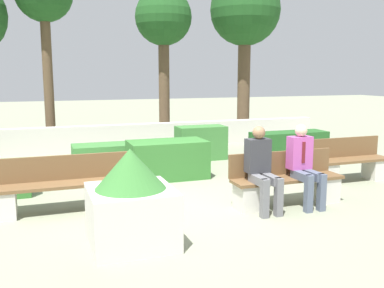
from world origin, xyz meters
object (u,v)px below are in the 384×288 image
(bench_right_side, at_px, (62,190))
(person_seated_woman, at_px, (261,165))
(bench_front, at_px, (286,185))
(planter_corner_left, at_px, (131,201))
(tree_rightmost, at_px, (245,14))
(person_seated_man, at_px, (304,162))
(bench_left_side, at_px, (350,165))
(tree_center_right, at_px, (163,22))

(bench_right_side, bearing_deg, person_seated_woman, -9.16)
(bench_front, height_order, planter_corner_left, planter_corner_left)
(person_seated_woman, relative_size, tree_rightmost, 0.24)
(bench_right_side, relative_size, person_seated_man, 1.62)
(bench_left_side, xyz_separation_m, tree_center_right, (-1.92, 6.86, 3.50))
(person_seated_woman, xyz_separation_m, planter_corner_left, (-2.21, -0.66, -0.17))
(tree_center_right, bearing_deg, bench_front, -91.02)
(bench_right_side, xyz_separation_m, person_seated_woman, (2.96, -1.01, 0.39))
(tree_center_right, distance_m, tree_rightmost, 2.89)
(person_seated_woman, bearing_deg, tree_center_right, 85.00)
(bench_left_side, relative_size, tree_center_right, 0.35)
(bench_front, distance_m, bench_left_side, 2.26)
(planter_corner_left, relative_size, tree_rightmost, 0.22)
(bench_front, relative_size, bench_left_side, 1.13)
(person_seated_man, relative_size, tree_rightmost, 0.24)
(person_seated_man, xyz_separation_m, person_seated_woman, (-0.78, 0.00, 0.00))
(person_seated_man, bearing_deg, bench_right_side, 164.95)
(bench_right_side, distance_m, planter_corner_left, 1.84)
(bench_front, relative_size, person_seated_man, 1.44)
(bench_left_side, distance_m, planter_corner_left, 5.14)
(bench_front, distance_m, tree_rightmost, 9.11)
(bench_right_side, relative_size, tree_center_right, 0.44)
(tree_rightmost, bearing_deg, bench_front, -111.37)
(bench_front, relative_size, tree_center_right, 0.39)
(tree_rightmost, bearing_deg, person_seated_woman, -114.48)
(bench_front, relative_size, person_seated_woman, 1.43)
(person_seated_woman, relative_size, tree_center_right, 0.27)
(bench_front, relative_size, tree_rightmost, 0.35)
(person_seated_woman, bearing_deg, tree_rightmost, 65.52)
(bench_front, xyz_separation_m, bench_right_side, (-3.52, 0.86, 0.01))
(bench_left_side, xyz_separation_m, tree_rightmost, (0.94, 6.74, 3.87))
(bench_left_side, xyz_separation_m, person_seated_man, (-1.84, -1.08, 0.41))
(bench_front, relative_size, planter_corner_left, 1.55)
(person_seated_man, height_order, tree_center_right, tree_center_right)
(tree_center_right, bearing_deg, bench_right_side, -117.84)
(person_seated_man, height_order, planter_corner_left, person_seated_man)
(person_seated_woman, distance_m, planter_corner_left, 2.31)
(bench_left_side, height_order, bench_right_side, same)
(bench_front, height_order, bench_left_side, same)
(bench_front, xyz_separation_m, bench_left_side, (2.06, 0.94, -0.01))
(person_seated_woman, distance_m, tree_center_right, 8.54)
(bench_right_side, relative_size, person_seated_woman, 1.62)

